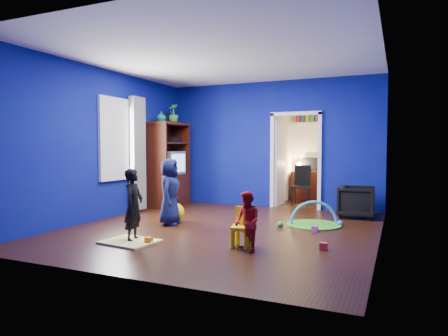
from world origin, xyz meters
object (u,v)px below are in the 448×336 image
at_px(toddler_red, 247,222).
at_px(crt_tv, 170,163).
at_px(child_navy, 170,192).
at_px(vase, 161,117).
at_px(hopper_ball, 175,212).
at_px(kid_chair, 242,229).
at_px(play_mat, 314,225).
at_px(tv_armoire, 168,165).
at_px(study_desk, 309,186).
at_px(folding_chair, 301,186).
at_px(armchair, 357,202).
at_px(child_black, 134,205).

bearing_deg(toddler_red, crt_tv, 175.67).
relative_size(child_navy, vase, 4.92).
relative_size(hopper_ball, kid_chair, 0.72).
distance_m(toddler_red, play_mat, 2.23).
bearing_deg(child_navy, crt_tv, 13.94).
xyz_separation_m(vase, tv_armoire, (0.00, 0.30, -1.10)).
bearing_deg(toddler_red, vase, 178.92).
bearing_deg(study_desk, hopper_ball, -112.12).
bearing_deg(folding_chair, kid_chair, -87.86).
distance_m(armchair, crt_tv, 4.23).
bearing_deg(tv_armoire, child_black, -66.69).
distance_m(toddler_red, study_desk, 5.50).
bearing_deg(crt_tv, tv_armoire, 180.00).
bearing_deg(crt_tv, armchair, 2.11).
bearing_deg(play_mat, vase, 169.21).
distance_m(child_black, kid_chair, 1.64).
height_order(child_black, folding_chair, child_black).
distance_m(child_black, folding_chair, 4.86).
relative_size(crt_tv, study_desk, 0.80).
xyz_separation_m(hopper_ball, play_mat, (2.43, 0.71, -0.17)).
distance_m(child_navy, crt_tv, 2.32).
distance_m(toddler_red, folding_chair, 4.54).
bearing_deg(vase, study_desk, 43.33).
relative_size(armchair, tv_armoire, 0.35).
bearing_deg(kid_chair, folding_chair, 79.01).
distance_m(tv_armoire, kid_chair, 4.24).
distance_m(hopper_ball, folding_chair, 3.52).
bearing_deg(vase, child_navy, -53.50).
bearing_deg(vase, crt_tv, 82.41).
height_order(play_mat, folding_chair, folding_chair).
xyz_separation_m(crt_tv, kid_chair, (2.94, -2.93, -0.77)).
xyz_separation_m(armchair, crt_tv, (-4.17, -0.15, 0.71)).
distance_m(crt_tv, folding_chair, 3.16).
bearing_deg(play_mat, toddler_red, -102.21).
height_order(child_navy, hopper_ball, child_navy).
height_order(armchair, kid_chair, armchair).
distance_m(kid_chair, play_mat, 2.05).
height_order(child_black, vase, vase).
xyz_separation_m(tv_armoire, study_desk, (2.82, 2.36, -0.60)).
relative_size(tv_armoire, study_desk, 2.23).
bearing_deg(crt_tv, hopper_ball, -56.37).
bearing_deg(folding_chair, play_mat, -71.99).
bearing_deg(toddler_red, kid_chair, 167.89).
height_order(armchair, study_desk, study_desk).
bearing_deg(play_mat, study_desk, 103.05).
bearing_deg(toddler_red, hopper_ball, -175.07).
bearing_deg(child_navy, vase, 19.25).
bearing_deg(hopper_ball, crt_tv, 123.63).
distance_m(toddler_red, tv_armoire, 4.46).
distance_m(armchair, vase, 4.59).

